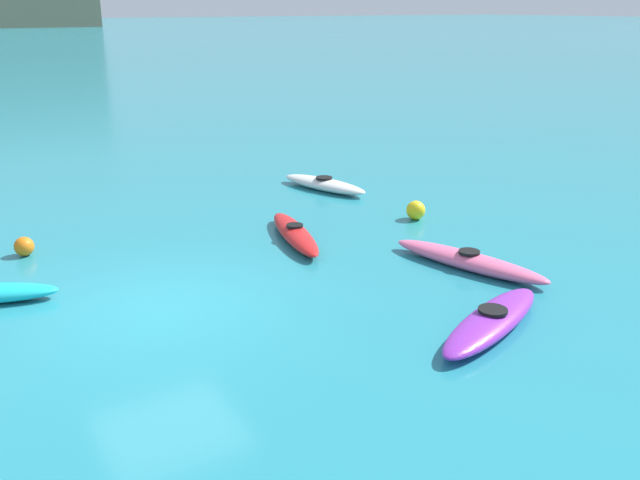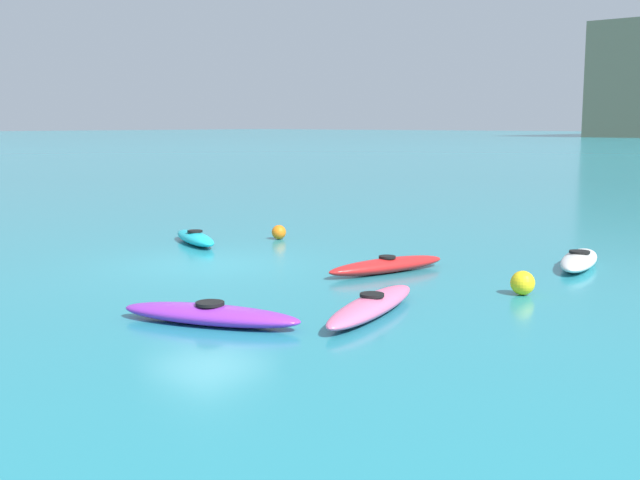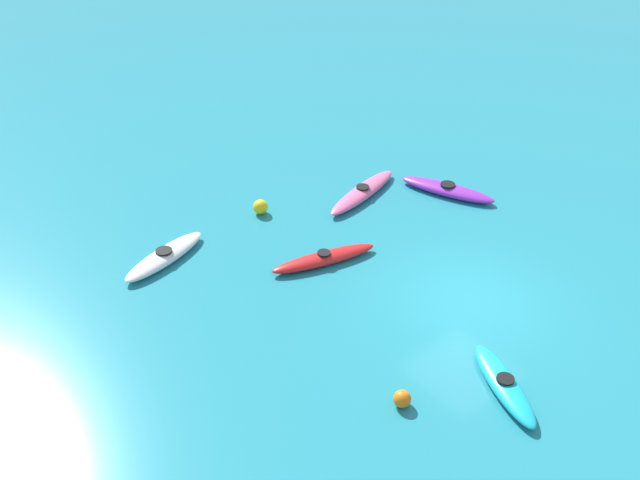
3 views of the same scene
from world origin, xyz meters
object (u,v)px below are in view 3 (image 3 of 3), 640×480
buoy_orange (402,399)px  kayak_purple (447,189)px  kayak_pink (363,192)px  buoy_yellow (260,207)px  kayak_cyan (504,385)px  kayak_red (324,258)px  kayak_white (165,256)px

buoy_orange → kayak_purple: bearing=-52.7°
kayak_pink → buoy_orange: size_ratio=8.64×
kayak_purple → buoy_yellow: (2.77, 5.35, 0.07)m
kayak_pink → kayak_cyan: 9.04m
buoy_orange → kayak_red: bearing=-21.5°
kayak_pink → kayak_red: same height
kayak_white → buoy_yellow: buoy_yellow is taller
kayak_purple → buoy_orange: bearing=127.3°
kayak_red → kayak_white: bearing=49.9°
buoy_yellow → kayak_red: bearing=177.4°
kayak_pink → buoy_yellow: size_ratio=7.51×
buoy_orange → buoy_yellow: size_ratio=0.87×
kayak_pink → buoy_yellow: 3.35m
kayak_pink → kayak_white: (0.79, 6.68, 0.00)m
kayak_white → kayak_purple: size_ratio=0.94×
kayak_purple → kayak_red: bearing=95.2°
buoy_yellow → kayak_purple: bearing=-117.4°
kayak_cyan → kayak_white: size_ratio=0.91×
kayak_cyan → kayak_red: 6.36m
kayak_pink → kayak_white: size_ratio=1.16×
kayak_cyan → kayak_white: bearing=20.5°
buoy_orange → buoy_yellow: buoy_yellow is taller
kayak_cyan → kayak_pink: bearing=-21.0°
kayak_purple → kayak_pink: bearing=54.7°
kayak_purple → buoy_orange: (-5.76, 7.57, 0.04)m
kayak_red → kayak_purple: size_ratio=0.99×
kayak_pink → buoy_yellow: buoy_yellow is taller
kayak_cyan → buoy_yellow: (9.63, -0.11, 0.07)m
buoy_orange → buoy_yellow: bearing=-14.6°
kayak_purple → buoy_orange: size_ratio=7.91×
kayak_white → kayak_purple: (-2.36, -8.91, -0.00)m
kayak_pink → buoy_yellow: (1.19, 3.13, 0.07)m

